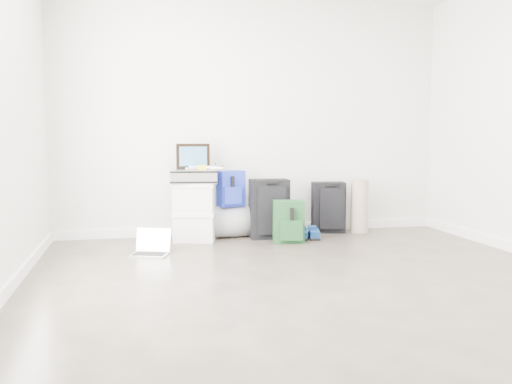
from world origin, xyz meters
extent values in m
plane|color=#332C25|center=(0.00, 0.00, 0.00)|extent=(5.00, 5.00, 0.00)
cube|color=silver|center=(0.00, 2.50, 1.35)|extent=(4.50, 0.02, 2.70)
cube|color=white|center=(0.00, 2.49, 0.05)|extent=(4.50, 0.02, 0.10)
cube|color=silver|center=(-0.72, 2.16, 0.14)|extent=(0.49, 0.43, 0.27)
cube|color=silver|center=(-0.72, 2.16, 0.30)|extent=(0.52, 0.46, 0.04)
cube|color=silver|center=(-0.72, 2.16, 0.45)|extent=(0.49, 0.43, 0.27)
cube|color=silver|center=(-0.72, 2.16, 0.61)|extent=(0.52, 0.46, 0.04)
cube|color=#B2B2B7|center=(-0.72, 2.16, 0.70)|extent=(0.53, 0.42, 0.14)
cube|color=black|center=(-0.72, 2.26, 0.91)|extent=(0.37, 0.05, 0.28)
cube|color=teal|center=(-0.72, 2.25, 0.91)|extent=(0.30, 0.03, 0.21)
cube|color=yellow|center=(-0.64, 2.14, 0.80)|extent=(0.10, 0.10, 0.05)
cube|color=white|center=(-0.55, 2.24, 0.80)|extent=(0.20, 0.21, 0.02)
cube|color=white|center=(-0.74, 2.23, 0.80)|extent=(0.21, 0.20, 0.02)
cube|color=white|center=(-0.74, 2.04, 0.80)|extent=(0.20, 0.21, 0.02)
cube|color=white|center=(-0.54, 2.05, 0.80)|extent=(0.21, 0.20, 0.02)
cylinder|color=#93969B|center=(-0.30, 2.29, 0.18)|extent=(0.59, 0.38, 0.35)
cube|color=#1A24AA|center=(-0.30, 2.27, 0.55)|extent=(0.32, 0.24, 0.40)
cube|color=#1A24AA|center=(-0.30, 2.17, 0.48)|extent=(0.21, 0.11, 0.19)
cube|color=black|center=(0.10, 2.14, 0.33)|extent=(0.43, 0.26, 0.66)
cube|color=black|center=(0.10, 2.00, 0.33)|extent=(0.32, 0.04, 0.52)
cube|color=black|center=(0.10, 2.00, 0.64)|extent=(0.13, 0.03, 0.03)
cube|color=#15391C|center=(0.24, 1.85, 0.23)|extent=(0.35, 0.24, 0.45)
cube|color=#15391C|center=(0.24, 1.74, 0.15)|extent=(0.24, 0.10, 0.21)
cube|color=black|center=(0.87, 2.34, 0.30)|extent=(0.41, 0.28, 0.59)
cube|color=black|center=(0.87, 2.21, 0.30)|extent=(0.28, 0.08, 0.47)
cube|color=black|center=(0.87, 2.22, 0.57)|extent=(0.13, 0.05, 0.03)
cube|color=black|center=(0.46, 1.99, 0.01)|extent=(0.22, 0.30, 0.03)
cube|color=#164B88|center=(0.46, 1.99, 0.06)|extent=(0.21, 0.29, 0.07)
cube|color=black|center=(0.58, 1.99, 0.01)|extent=(0.18, 0.30, 0.03)
cube|color=#164B88|center=(0.58, 1.99, 0.06)|extent=(0.17, 0.29, 0.07)
cylinder|color=tan|center=(1.23, 2.26, 0.31)|extent=(0.20, 0.20, 0.62)
cube|color=silver|center=(-1.22, 1.52, 0.01)|extent=(0.40, 0.34, 0.02)
cube|color=black|center=(-1.22, 1.52, 0.02)|extent=(0.33, 0.25, 0.00)
cube|color=black|center=(-1.18, 1.63, 0.13)|extent=(0.32, 0.13, 0.23)
camera|label=1|loc=(-1.33, -3.64, 1.14)|focal=38.00mm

